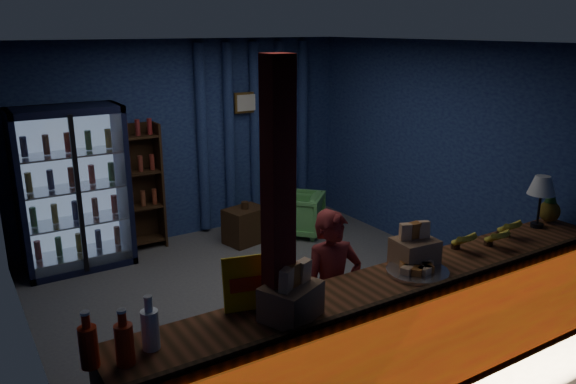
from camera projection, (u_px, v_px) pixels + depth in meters
name	position (u px, v px, depth m)	size (l,w,h in m)	color
ground	(272.00, 294.00, 5.98)	(4.60, 4.60, 0.00)	#515154
room_walls	(270.00, 150.00, 5.53)	(4.60, 4.60, 4.60)	navy
counter	(397.00, 335.00, 4.29)	(4.40, 0.57, 0.99)	brown
support_post	(278.00, 265.00, 3.53)	(0.16, 0.16, 2.60)	maroon
beverage_cooler	(72.00, 189.00, 6.49)	(1.20, 0.62, 1.90)	black
bottle_shelf	(141.00, 187.00, 7.07)	(0.50, 0.28, 1.60)	#392212
curtain_folds	(255.00, 134.00, 7.86)	(1.74, 0.14, 2.50)	navy
framed_picture	(246.00, 103.00, 7.62)	(0.36, 0.04, 0.28)	#B57A2D
shopkeeper	(332.00, 294.00, 4.48)	(0.51, 0.33, 1.39)	maroon
green_chair	(299.00, 214.00, 7.65)	(0.62, 0.63, 0.58)	#5CB359
side_table	(245.00, 225.00, 7.36)	(0.58, 0.48, 0.56)	#392212
yellow_sign	(257.00, 282.00, 3.69)	(0.46, 0.20, 0.36)	#DDB70B
soda_bottles	(122.00, 338.00, 3.11)	(0.45, 0.18, 0.33)	red
snack_box_left	(291.00, 298.00, 3.57)	(0.44, 0.41, 0.37)	#936D47
snack_box_centre	(415.00, 250.00, 4.37)	(0.35, 0.29, 0.34)	#936D47
pastry_tray	(418.00, 270.00, 4.24)	(0.48, 0.48, 0.08)	silver
banana_bunches	(487.00, 234.00, 4.78)	(0.85, 0.32, 0.18)	gold
table_lamp	(542.00, 187.00, 5.11)	(0.25, 0.25, 0.49)	black
pineapple	(550.00, 208.00, 5.30)	(0.20, 0.20, 0.35)	olive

